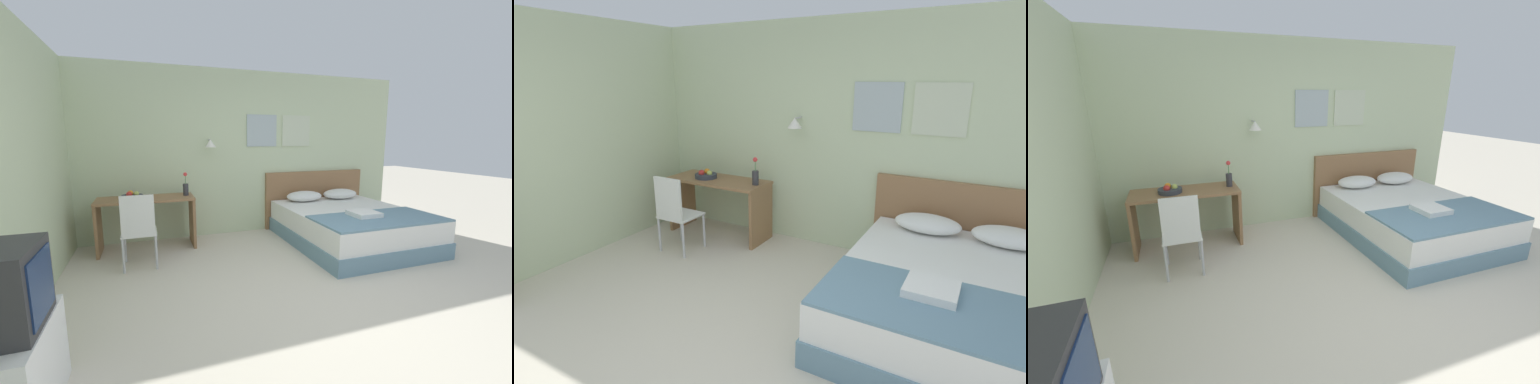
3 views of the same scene
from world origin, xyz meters
The scene contains 12 objects.
ground_plane centered at (0.00, 0.00, 0.00)m, with size 24.00×24.00×0.00m, color beige.
wall_back centered at (0.01, 2.68, 1.33)m, with size 5.83×0.31×2.65m.
bed centered at (1.37, 1.54, 0.25)m, with size 1.79×2.10×0.51m.
headboard centered at (1.37, 2.62, 0.50)m, with size 1.91×0.06×0.99m.
pillow_left centered at (1.02, 2.35, 0.60)m, with size 0.63×0.39×0.17m.
pillow_right centered at (1.73, 2.35, 0.60)m, with size 0.63×0.39×0.17m.
throw_blanket centered at (1.37, 0.93, 0.53)m, with size 1.74×0.84×0.02m.
folded_towel_near_foot centered at (1.25, 1.08, 0.57)m, with size 0.36×0.35×0.06m.
desk centered at (-1.53, 2.28, 0.53)m, with size 1.32×0.54×0.75m.
desk_chair centered at (-1.63, 1.56, 0.53)m, with size 0.41×0.41×0.93m.
fruit_bowl centered at (-1.71, 2.25, 0.79)m, with size 0.28×0.28×0.11m.
flower_vase centered at (-0.97, 2.28, 0.87)m, with size 0.08×0.08×0.34m.
Camera 3 is at (-1.63, -1.67, 1.92)m, focal length 22.00 mm.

